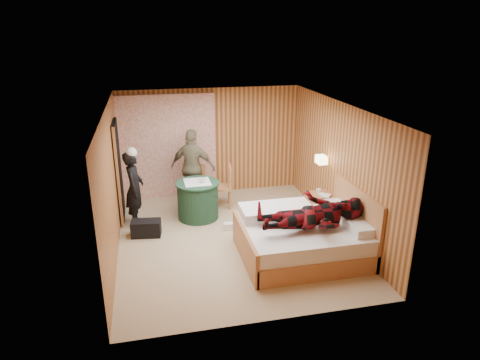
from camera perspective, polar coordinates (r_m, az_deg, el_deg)
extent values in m
cube|color=tan|center=(8.24, -1.07, -7.72)|extent=(4.20, 5.00, 0.01)
cube|color=white|center=(7.42, -1.20, 9.66)|extent=(4.20, 5.00, 0.01)
cube|color=#C17F4A|center=(10.10, -3.96, 5.11)|extent=(4.20, 0.02, 2.50)
cube|color=#C17F4A|center=(7.63, -16.77, -0.64)|extent=(0.02, 5.00, 2.50)
cube|color=#C17F4A|center=(8.39, 13.08, 1.53)|extent=(0.02, 5.00, 2.50)
cube|color=white|center=(9.95, -9.61, 4.36)|extent=(2.20, 0.08, 2.40)
cube|color=black|center=(9.02, -15.87, 1.08)|extent=(0.06, 0.90, 2.05)
cylinder|color=gold|center=(8.72, 11.27, 2.72)|extent=(0.18, 0.04, 0.04)
cube|color=#FFECB2|center=(8.69, 10.79, 2.69)|extent=(0.18, 0.24, 0.16)
cube|color=#BD824D|center=(7.66, 8.51, -8.85)|extent=(2.13, 1.71, 0.32)
cube|color=white|center=(7.53, 8.62, -6.90)|extent=(2.07, 1.64, 0.27)
cube|color=#BD824D|center=(7.31, 0.63, -8.87)|extent=(0.06, 1.71, 0.60)
cube|color=#BD824D|center=(7.85, 15.26, -5.18)|extent=(0.06, 1.71, 1.17)
cube|color=silver|center=(7.44, 15.84, -6.03)|extent=(0.40, 0.59, 0.15)
cube|color=silver|center=(8.09, 13.20, -3.63)|extent=(0.40, 0.59, 0.15)
cube|color=white|center=(7.72, 4.86, -4.13)|extent=(1.28, 0.64, 0.19)
cube|color=#BD824D|center=(8.86, 10.59, -3.85)|extent=(0.44, 0.60, 0.60)
cube|color=#BD824D|center=(8.79, 10.67, -2.70)|extent=(0.46, 0.63, 0.03)
cylinder|color=#224A34|center=(8.95, -5.63, -2.76)|extent=(0.84, 0.84, 0.77)
cylinder|color=#224A34|center=(8.81, -5.71, -0.42)|extent=(0.90, 0.90, 0.03)
cube|color=silver|center=(8.80, -5.72, -0.28)|extent=(0.65, 0.65, 0.01)
cube|color=#BD824D|center=(9.51, -6.12, -0.96)|extent=(0.55, 0.55, 0.05)
cube|color=#BD824D|center=(9.60, -5.86, 0.83)|extent=(0.40, 0.20, 0.46)
cylinder|color=#BD824D|center=(9.50, -7.34, -2.57)|extent=(0.04, 0.04, 0.43)
cylinder|color=#BD824D|center=(9.71, -4.83, -1.97)|extent=(0.04, 0.04, 0.43)
cube|color=#BD824D|center=(9.43, -2.51, -0.98)|extent=(0.49, 0.49, 0.05)
cube|color=#BD824D|center=(9.34, -1.33, 0.53)|extent=(0.11, 0.43, 0.47)
cylinder|color=#BD824D|center=(9.68, -3.55, -1.97)|extent=(0.04, 0.04, 0.44)
cylinder|color=#BD824D|center=(9.36, -1.39, -2.72)|extent=(0.04, 0.04, 0.44)
cube|color=black|center=(8.44, -12.41, -6.30)|extent=(0.59, 0.37, 0.32)
cube|color=silver|center=(8.93, -3.96, -5.07)|extent=(0.27, 0.17, 0.11)
cube|color=silver|center=(8.53, -1.12, -6.17)|extent=(0.32, 0.16, 0.14)
imported|color=black|center=(8.75, -13.90, -1.12)|extent=(0.43, 0.60, 1.54)
imported|color=#6F674A|center=(9.49, -6.30, 1.63)|extent=(1.09, 0.80, 1.72)
imported|color=#66090F|center=(7.14, 9.79, -3.51)|extent=(0.86, 0.67, 1.77)
imported|color=silver|center=(8.70, 10.84, -2.09)|extent=(0.26, 0.28, 0.02)
imported|color=silver|center=(8.69, 10.85, -1.96)|extent=(0.27, 0.28, 0.02)
imported|color=silver|center=(8.84, 10.41, -1.45)|extent=(0.11, 0.11, 0.09)
imported|color=silver|center=(8.75, -5.04, -0.01)|extent=(0.16, 0.16, 0.10)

